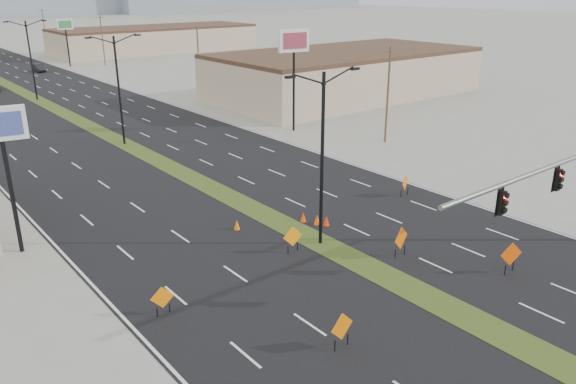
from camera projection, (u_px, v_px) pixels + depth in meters
ground at (505, 337)px, 24.25m from camera, size 600.00×600.00×0.00m
building_se_near at (345, 75)px, 76.15m from camera, size 36.00×18.00×5.50m
building_se_far at (156, 40)px, 126.13m from camera, size 44.00×16.00×5.00m
signal_mast at (574, 180)px, 29.06m from camera, size 16.30×0.60×8.00m
streetlight_0 at (322, 155)px, 31.14m from camera, size 5.15×0.24×10.02m
streetlight_1 at (119, 87)px, 51.63m from camera, size 5.15×0.24×10.02m
streetlight_2 at (31, 58)px, 72.11m from camera, size 5.15×0.24×10.02m
utility_pole_0 at (388, 94)px, 52.64m from camera, size 1.60×0.20×9.00m
utility_pole_1 at (199, 58)px, 78.24m from camera, size 1.60×0.20×9.00m
utility_pole_2 at (103, 40)px, 103.85m from camera, size 1.60×0.20×9.00m
utility_pole_3 at (45, 29)px, 129.46m from camera, size 1.60×0.20×9.00m
car_mid at (39, 68)px, 97.54m from camera, size 1.45×4.03×1.32m
construction_sign_0 at (162, 298)px, 25.63m from camera, size 1.06×0.31×1.45m
construction_sign_1 at (342, 328)px, 23.19m from camera, size 1.27×0.11×1.69m
construction_sign_2 at (293, 237)px, 31.61m from camera, size 1.18×0.27×1.59m
construction_sign_3 at (401, 239)px, 31.08m from camera, size 1.33×0.32×1.80m
construction_sign_4 at (511, 255)px, 29.30m from camera, size 1.26×0.48×1.76m
construction_sign_5 at (405, 183)px, 40.10m from camera, size 1.15×0.56×1.67m
cone_0 at (303, 217)px, 35.95m from camera, size 0.43×0.43×0.63m
cone_1 at (326, 221)px, 35.34m from camera, size 0.44×0.44×0.66m
cone_2 at (317, 220)px, 35.49m from camera, size 0.52×0.52×0.67m
cone_3 at (237, 225)px, 34.78m from camera, size 0.45×0.45×0.65m
pole_sign_west at (1, 137)px, 29.73m from camera, size 2.74×0.81×8.33m
pole_sign_east_near at (294, 48)px, 55.65m from camera, size 3.34×0.89×10.20m
pole_sign_east_far at (65, 28)px, 101.25m from camera, size 2.78×0.71×8.45m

